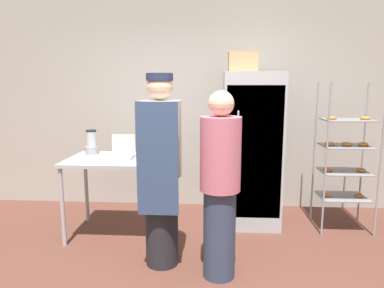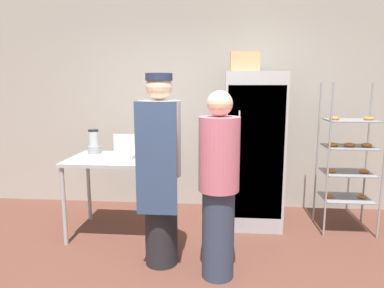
{
  "view_description": "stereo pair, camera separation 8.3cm",
  "coord_description": "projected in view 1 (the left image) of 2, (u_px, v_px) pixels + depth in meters",
  "views": [
    {
      "loc": [
        0.17,
        -2.48,
        1.66
      ],
      "look_at": [
        -0.03,
        0.77,
        1.11
      ],
      "focal_mm": 32.0,
      "sensor_mm": 36.0,
      "label": 1
    },
    {
      "loc": [
        0.25,
        -2.47,
        1.66
      ],
      "look_at": [
        -0.03,
        0.77,
        1.11
      ],
      "focal_mm": 32.0,
      "sensor_mm": 36.0,
      "label": 2
    }
  ],
  "objects": [
    {
      "name": "blender_pitcher",
      "position": [
        92.0,
        143.0,
        3.95
      ],
      "size": [
        0.15,
        0.15,
        0.28
      ],
      "color": "#99999E",
      "rests_on": "prep_counter"
    },
    {
      "name": "back_wall",
      "position": [
        201.0,
        98.0,
        4.67
      ],
      "size": [
        6.4,
        0.12,
        3.0
      ],
      "primitive_type": "cube",
      "color": "#ADA89E",
      "rests_on": "ground_plane"
    },
    {
      "name": "cardboard_storage_box",
      "position": [
        242.0,
        63.0,
        4.03
      ],
      "size": [
        0.34,
        0.31,
        0.24
      ],
      "color": "tan",
      "rests_on": "refrigerator"
    },
    {
      "name": "baking_rack",
      "position": [
        345.0,
        158.0,
        3.92
      ],
      "size": [
        0.6,
        0.46,
        1.7
      ],
      "color": "#93969B",
      "rests_on": "ground_plane"
    },
    {
      "name": "refrigerator",
      "position": [
        251.0,
        149.0,
        4.11
      ],
      "size": [
        0.67,
        0.76,
        1.81
      ],
      "color": "#ADAFB5",
      "rests_on": "ground_plane"
    },
    {
      "name": "person_baker",
      "position": [
        161.0,
        169.0,
        3.09
      ],
      "size": [
        0.37,
        0.39,
        1.77
      ],
      "color": "#232328",
      "rests_on": "ground_plane"
    },
    {
      "name": "person_customer",
      "position": [
        220.0,
        185.0,
        2.9
      ],
      "size": [
        0.34,
        0.34,
        1.62
      ],
      "color": "#333D56",
      "rests_on": "ground_plane"
    },
    {
      "name": "donut_box",
      "position": [
        121.0,
        155.0,
        3.69
      ],
      "size": [
        0.26,
        0.21,
        0.26
      ],
      "color": "silver",
      "rests_on": "prep_counter"
    },
    {
      "name": "prep_counter",
      "position": [
        115.0,
        167.0,
        3.77
      ],
      "size": [
        1.03,
        0.75,
        0.88
      ],
      "color": "#ADAFB5",
      "rests_on": "ground_plane"
    }
  ]
}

